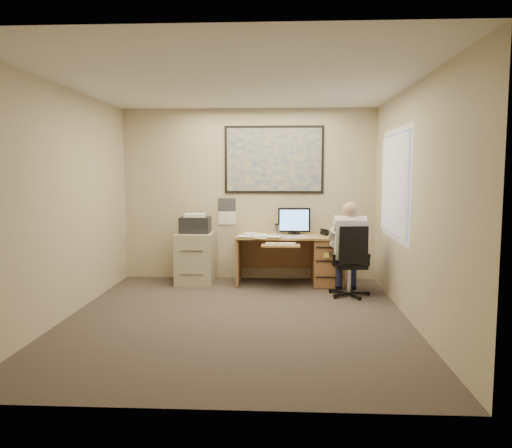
{
  "coord_description": "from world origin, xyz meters",
  "views": [
    {
      "loc": [
        0.51,
        -5.67,
        1.71
      ],
      "look_at": [
        0.16,
        1.3,
        0.98
      ],
      "focal_mm": 35.0,
      "sensor_mm": 36.0,
      "label": 1
    }
  ],
  "objects_px": {
    "office_chair": "(349,276)",
    "person": "(349,249)",
    "filing_cabinet": "(196,253)",
    "desk": "(311,255)"
  },
  "relations": [
    {
      "from": "filing_cabinet",
      "to": "person",
      "type": "xyz_separation_m",
      "value": [
        2.26,
        -0.68,
        0.19
      ]
    },
    {
      "from": "desk",
      "to": "filing_cabinet",
      "type": "bearing_deg",
      "value": -179.24
    },
    {
      "from": "desk",
      "to": "office_chair",
      "type": "distance_m",
      "value": 0.92
    },
    {
      "from": "filing_cabinet",
      "to": "person",
      "type": "bearing_deg",
      "value": -16.93
    },
    {
      "from": "office_chair",
      "to": "person",
      "type": "bearing_deg",
      "value": 81.11
    },
    {
      "from": "desk",
      "to": "person",
      "type": "height_order",
      "value": "person"
    },
    {
      "from": "filing_cabinet",
      "to": "office_chair",
      "type": "relative_size",
      "value": 1.08
    },
    {
      "from": "office_chair",
      "to": "person",
      "type": "height_order",
      "value": "person"
    },
    {
      "from": "filing_cabinet",
      "to": "office_chair",
      "type": "bearing_deg",
      "value": -18.72
    },
    {
      "from": "filing_cabinet",
      "to": "person",
      "type": "relative_size",
      "value": 0.82
    }
  ]
}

